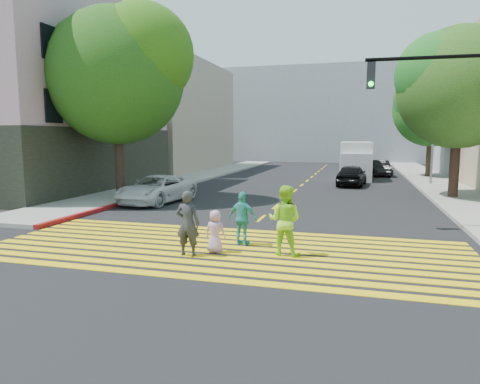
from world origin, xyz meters
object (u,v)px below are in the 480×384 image
at_px(pedestrian_child, 215,231).
at_px(dark_car_parked, 380,168).
at_px(pedestrian_woman, 285,220).
at_px(tree_right_near, 461,81).
at_px(pedestrian_man, 188,223).
at_px(silver_car, 359,164).
at_px(white_van, 356,161).
at_px(white_sedan, 157,189).
at_px(tree_left, 118,69).
at_px(tree_right_far, 433,105).
at_px(dark_car_near, 352,175).
at_px(traffic_signal, 458,112).
at_px(pedestrian_extra, 243,218).

distance_m(pedestrian_child, dark_car_parked, 26.23).
bearing_deg(pedestrian_woman, tree_right_near, -110.16).
distance_m(pedestrian_man, silver_car, 30.18).
bearing_deg(tree_right_near, pedestrian_woman, -117.56).
distance_m(pedestrian_man, pedestrian_child, 0.81).
bearing_deg(white_van, white_sedan, -122.42).
bearing_deg(tree_right_near, tree_left, -164.25).
relative_size(pedestrian_man, pedestrian_woman, 0.93).
height_order(tree_left, white_van, tree_left).
bearing_deg(silver_car, pedestrian_child, 83.93).
bearing_deg(white_van, pedestrian_woman, -95.03).
xyz_separation_m(tree_right_far, dark_car_parked, (-3.56, 0.93, -4.90)).
height_order(pedestrian_woman, dark_car_near, pedestrian_woman).
bearing_deg(white_sedan, traffic_signal, -9.09).
bearing_deg(dark_car_parked, pedestrian_extra, -109.69).
relative_size(tree_right_far, traffic_signal, 1.37).
bearing_deg(dark_car_near, pedestrian_man, 84.22).
xyz_separation_m(tree_right_near, pedestrian_child, (-8.32, -12.70, -5.23)).
distance_m(pedestrian_extra, dark_car_parked, 25.13).
bearing_deg(tree_right_far, pedestrian_child, -109.65).
distance_m(pedestrian_child, white_van, 22.73).
relative_size(tree_right_near, traffic_signal, 1.43).
xyz_separation_m(tree_right_near, pedestrian_extra, (-7.83, -11.68, -5.03)).
height_order(tree_right_near, traffic_signal, tree_right_near).
xyz_separation_m(tree_right_far, dark_car_near, (-5.61, -7.11, -4.84)).
height_order(tree_right_far, pedestrian_child, tree_right_far).
height_order(tree_left, pedestrian_man, tree_left).
relative_size(dark_car_parked, white_van, 0.65).
distance_m(pedestrian_extra, white_sedan, 9.07).
bearing_deg(tree_right_far, tree_left, -134.94).
distance_m(tree_left, pedestrian_man, 12.48).
relative_size(white_sedan, silver_car, 0.96).
relative_size(pedestrian_man, silver_car, 0.36).
relative_size(tree_right_far, white_sedan, 1.76).
height_order(silver_car, dark_car_parked, silver_car).
bearing_deg(pedestrian_extra, tree_left, -27.63).
distance_m(tree_right_near, pedestrian_child, 16.06).
height_order(pedestrian_man, dark_car_parked, pedestrian_man).
bearing_deg(white_sedan, pedestrian_extra, -41.32).
xyz_separation_m(pedestrian_extra, white_sedan, (-6.09, 6.72, -0.13)).
xyz_separation_m(pedestrian_man, dark_car_near, (3.82, 18.12, -0.18)).
height_order(tree_left, tree_right_near, tree_left).
height_order(tree_right_near, dark_car_parked, tree_right_near).
xyz_separation_m(pedestrian_woman, dark_car_near, (1.39, 17.37, -0.24)).
height_order(pedestrian_woman, traffic_signal, traffic_signal).
bearing_deg(pedestrian_man, white_van, -102.32).
distance_m(tree_left, white_sedan, 6.12).
height_order(tree_right_near, silver_car, tree_right_near).
bearing_deg(tree_right_far, dark_car_parked, 165.34).
distance_m(dark_car_parked, white_van, 3.78).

